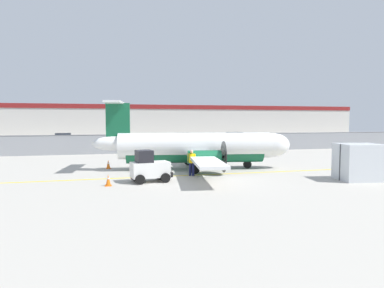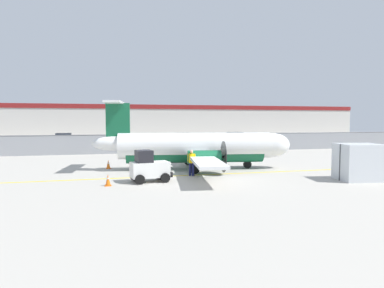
# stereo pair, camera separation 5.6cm
# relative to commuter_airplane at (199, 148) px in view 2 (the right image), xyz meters

# --- Properties ---
(ground_plane) EXTENTS (140.00, 140.00, 0.01)m
(ground_plane) POSITION_rel_commuter_airplane_xyz_m (-0.64, -2.63, -1.60)
(ground_plane) COLOR #ADA89E
(perimeter_fence) EXTENTS (98.00, 0.10, 2.10)m
(perimeter_fence) POSITION_rel_commuter_airplane_xyz_m (-0.64, 13.37, -0.49)
(perimeter_fence) COLOR gray
(perimeter_fence) RESTS_ON ground
(parking_lot_strip) EXTENTS (98.00, 17.00, 0.12)m
(parking_lot_strip) POSITION_rel_commuter_airplane_xyz_m (-0.64, 24.87, -1.54)
(parking_lot_strip) COLOR #38383A
(parking_lot_strip) RESTS_ON ground
(background_building) EXTENTS (91.00, 8.10, 6.50)m
(background_building) POSITION_rel_commuter_airplane_xyz_m (-0.64, 43.36, 1.66)
(background_building) COLOR beige
(background_building) RESTS_ON ground
(commuter_airplane) EXTENTS (14.68, 16.06, 4.92)m
(commuter_airplane) POSITION_rel_commuter_airplane_xyz_m (0.00, 0.00, 0.00)
(commuter_airplane) COLOR white
(commuter_airplane) RESTS_ON ground
(baggage_tug) EXTENTS (2.46, 1.66, 1.88)m
(baggage_tug) POSITION_rel_commuter_airplane_xyz_m (-4.23, -4.37, -0.75)
(baggage_tug) COLOR silver
(baggage_tug) RESTS_ON ground
(ground_crew_worker) EXTENTS (0.50, 0.47, 1.70)m
(ground_crew_worker) POSITION_rel_commuter_airplane_xyz_m (-1.28, -2.85, -0.65)
(ground_crew_worker) COLOR #191E4C
(ground_crew_worker) RESTS_ON ground
(cargo_container) EXTENTS (2.66, 2.33, 2.20)m
(cargo_container) POSITION_rel_commuter_airplane_xyz_m (8.14, -6.86, -0.50)
(cargo_container) COLOR silver
(cargo_container) RESTS_ON ground
(traffic_cone_near_left) EXTENTS (0.36, 0.36, 0.64)m
(traffic_cone_near_left) POSITION_rel_commuter_airplane_xyz_m (-6.59, -5.02, -1.29)
(traffic_cone_near_left) COLOR orange
(traffic_cone_near_left) RESTS_ON ground
(traffic_cone_near_right) EXTENTS (0.36, 0.36, 0.64)m
(traffic_cone_near_right) POSITION_rel_commuter_airplane_xyz_m (0.44, 1.05, -1.29)
(traffic_cone_near_right) COLOR orange
(traffic_cone_near_right) RESTS_ON ground
(traffic_cone_far_left) EXTENTS (0.36, 0.36, 0.64)m
(traffic_cone_far_left) POSITION_rel_commuter_airplane_xyz_m (-6.51, 1.94, -1.29)
(traffic_cone_far_left) COLOR orange
(traffic_cone_far_left) RESTS_ON ground
(parked_car_0) EXTENTS (4.28, 2.17, 1.58)m
(parked_car_0) POSITION_rel_commuter_airplane_xyz_m (-12.63, 29.85, -0.71)
(parked_car_0) COLOR silver
(parked_car_0) RESTS_ON parking_lot_strip
(parked_car_1) EXTENTS (4.31, 2.24, 1.58)m
(parked_car_1) POSITION_rel_commuter_airplane_xyz_m (-4.79, 24.24, -0.71)
(parked_car_1) COLOR #B28C19
(parked_car_1) RESTS_ON parking_lot_strip
(parked_car_2) EXTENTS (4.34, 2.30, 1.58)m
(parked_car_2) POSITION_rel_commuter_airplane_xyz_m (4.70, 26.43, -0.71)
(parked_car_2) COLOR #19662D
(parked_car_2) RESTS_ON parking_lot_strip
(parked_car_3) EXTENTS (4.38, 2.40, 1.58)m
(parked_car_3) POSITION_rel_commuter_airplane_xyz_m (13.29, 26.86, -0.71)
(parked_car_3) COLOR silver
(parked_car_3) RESTS_ON parking_lot_strip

